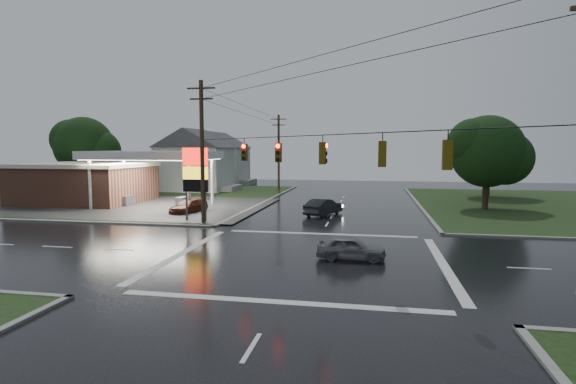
% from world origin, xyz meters
% --- Properties ---
extents(ground, '(120.00, 120.00, 0.00)m').
position_xyz_m(ground, '(0.00, 0.00, 0.00)').
color(ground, black).
rests_on(ground, ground).
extents(grass_nw, '(36.00, 36.00, 0.08)m').
position_xyz_m(grass_nw, '(-26.00, 26.00, 0.04)').
color(grass_nw, black).
rests_on(grass_nw, ground).
extents(gas_station, '(26.20, 18.00, 5.60)m').
position_xyz_m(gas_station, '(-25.68, 19.70, 2.55)').
color(gas_station, '#2D2D2D').
rests_on(gas_station, ground).
extents(pylon_sign, '(2.00, 0.35, 6.00)m').
position_xyz_m(pylon_sign, '(-10.50, 10.50, 4.01)').
color(pylon_sign, '#59595E').
rests_on(pylon_sign, ground).
extents(utility_pole_nw, '(2.20, 0.32, 11.00)m').
position_xyz_m(utility_pole_nw, '(-9.50, 9.50, 5.72)').
color(utility_pole_nw, '#382619').
rests_on(utility_pole_nw, ground).
extents(utility_pole_n, '(2.20, 0.32, 10.50)m').
position_xyz_m(utility_pole_n, '(-9.50, 38.00, 5.47)').
color(utility_pole_n, '#382619').
rests_on(utility_pole_n, ground).
extents(traffic_signals, '(26.87, 26.87, 1.47)m').
position_xyz_m(traffic_signals, '(0.02, -0.02, 6.48)').
color(traffic_signals, black).
rests_on(traffic_signals, ground).
extents(house_near, '(11.05, 8.48, 8.60)m').
position_xyz_m(house_near, '(-20.95, 36.00, 4.41)').
color(house_near, silver).
rests_on(house_near, ground).
extents(house_far, '(11.05, 8.48, 8.60)m').
position_xyz_m(house_far, '(-21.95, 48.00, 4.41)').
color(house_far, silver).
rests_on(house_far, ground).
extents(tree_nw_behind, '(8.93, 7.60, 10.00)m').
position_xyz_m(tree_nw_behind, '(-33.84, 29.99, 6.18)').
color(tree_nw_behind, black).
rests_on(tree_nw_behind, ground).
extents(tree_ne_near, '(7.99, 6.80, 8.98)m').
position_xyz_m(tree_ne_near, '(14.14, 21.99, 5.56)').
color(tree_ne_near, black).
rests_on(tree_ne_near, ground).
extents(tree_ne_far, '(8.46, 7.20, 9.80)m').
position_xyz_m(tree_ne_far, '(17.15, 33.99, 6.18)').
color(tree_ne_far, black).
rests_on(tree_ne_far, ground).
extents(car_north, '(3.19, 4.73, 1.47)m').
position_xyz_m(car_north, '(-0.80, 15.71, 0.74)').
color(car_north, black).
rests_on(car_north, ground).
extents(car_crossing, '(3.65, 1.48, 1.24)m').
position_xyz_m(car_crossing, '(2.37, 0.20, 0.62)').
color(car_crossing, slate).
rests_on(car_crossing, ground).
extents(car_pump, '(2.89, 4.58, 1.24)m').
position_xyz_m(car_pump, '(-13.00, 14.82, 0.62)').
color(car_pump, '#5C2915').
rests_on(car_pump, ground).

